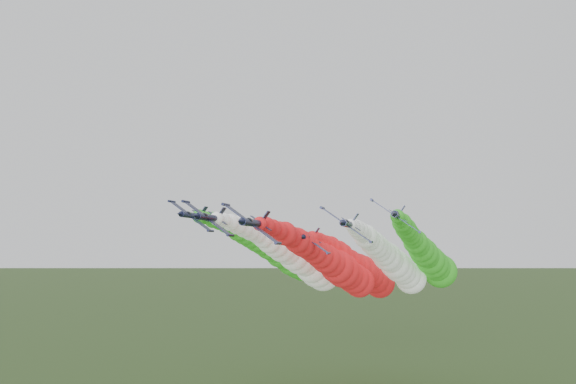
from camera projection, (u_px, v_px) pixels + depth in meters
The scene contains 6 objects.
jet_lead at pixel (335, 266), 129.09m from camera, with size 16.77×73.49×19.85m.
jet_inner_left at pixel (301, 260), 143.28m from camera, with size 17.51×74.22×20.59m.
jet_inner_right at pixel (393, 262), 139.95m from camera, with size 17.10×73.81×20.18m.
jet_outer_left at pixel (277, 253), 155.12m from camera, with size 16.75×73.46×19.83m.
jet_outer_right at pixel (428, 257), 146.86m from camera, with size 17.60×74.32×20.69m.
jet_trail at pixel (363, 270), 156.18m from camera, with size 17.46×74.18×20.54m.
Camera 1 is at (28.71, -99.36, 39.34)m, focal length 35.00 mm.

